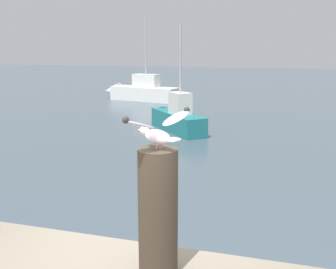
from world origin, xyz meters
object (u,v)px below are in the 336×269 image
at_px(boat_white, 138,91).
at_px(boat_teal, 175,118).
at_px(seagull, 157,130).
at_px(mooring_post, 158,212).

distance_m(boat_white, boat_teal, 9.03).
height_order(seagull, boat_teal, boat_teal).
bearing_deg(boat_teal, seagull, -74.96).
bearing_deg(boat_white, seagull, -68.77).
bearing_deg(seagull, mooring_post, -27.51).
height_order(mooring_post, boat_white, boat_white).
distance_m(mooring_post, boat_teal, 12.17).
xyz_separation_m(seagull, boat_white, (-7.58, 19.52, -1.96)).
bearing_deg(seagull, boat_white, 111.23).
bearing_deg(seagull, boat_teal, 105.04).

